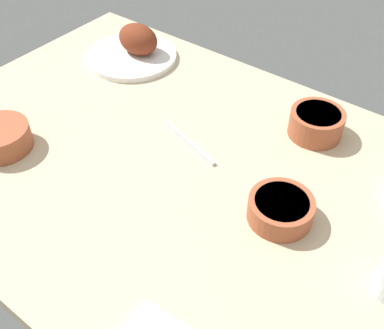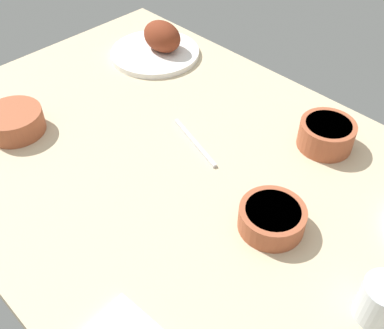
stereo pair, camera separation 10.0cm
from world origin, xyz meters
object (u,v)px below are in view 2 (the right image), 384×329
object	(u,v)px
bowl_sauce	(326,134)
fork_loose	(194,142)
bowl_soup	(14,121)
plate_far_side	(158,45)
water_tumbler	(381,301)
bowl_potatoes	(272,218)

from	to	relation	value
bowl_sauce	fork_loose	bearing A→B (deg)	-135.87
bowl_soup	fork_loose	bearing A→B (deg)	38.91
plate_far_side	bowl_sauce	world-z (taller)	plate_far_side
water_tumbler	fork_loose	size ratio (longest dim) A/B	0.43
bowl_potatoes	water_tumbler	xyz separation A→B (cm)	(23.75, -2.30, 1.36)
bowl_potatoes	bowl_soup	world-z (taller)	bowl_soup
water_tumbler	fork_loose	bearing A→B (deg)	169.79
water_tumbler	bowl_sauce	bearing A→B (deg)	134.60
bowl_soup	bowl_potatoes	bearing A→B (deg)	18.11
bowl_soup	water_tumbler	bearing A→B (deg)	11.82
water_tumbler	bowl_soup	bearing A→B (deg)	-168.18
bowl_sauce	fork_loose	distance (cm)	30.46
plate_far_side	bowl_sauce	size ratio (longest dim) A/B	2.06
bowl_soup	fork_loose	world-z (taller)	bowl_soup
plate_far_side	water_tumbler	xyz separation A→B (cm)	(88.04, -30.46, 0.97)
bowl_potatoes	bowl_soup	size ratio (longest dim) A/B	0.94
bowl_potatoes	bowl_soup	bearing A→B (deg)	-161.89
bowl_potatoes	bowl_sauce	bearing A→B (deg)	102.57
fork_loose	bowl_soup	bearing A→B (deg)	54.74
bowl_sauce	bowl_soup	size ratio (longest dim) A/B	0.92
bowl_potatoes	fork_loose	bearing A→B (deg)	165.91
bowl_soup	fork_loose	distance (cm)	43.42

